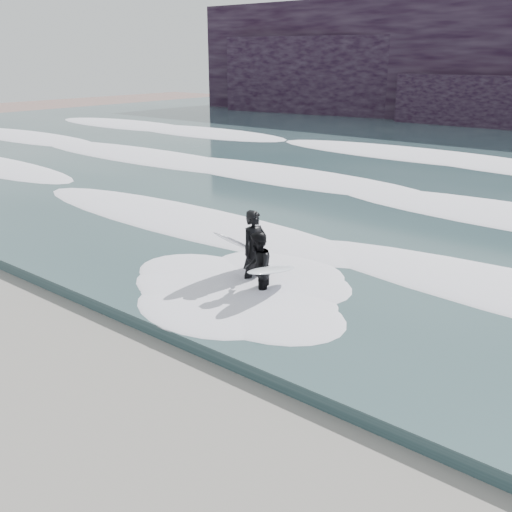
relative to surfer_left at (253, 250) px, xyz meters
name	(u,v)px	position (x,y,z in m)	size (l,w,h in m)	color
ground	(16,405)	(0.10, -6.21, -1.00)	(120.00, 120.00, 0.00)	#856158
foam_near	(320,246)	(0.10, 2.79, -0.60)	(60.00, 3.20, 0.20)	white
foam_mid	(425,199)	(0.10, 9.79, -0.58)	(60.00, 4.00, 0.24)	white
foam_far	(502,164)	(0.10, 18.79, -0.55)	(60.00, 4.80, 0.30)	white
surfer_left	(253,250)	(0.00, 0.00, 0.00)	(1.05, 1.94, 1.98)	black
surfer_right	(259,268)	(0.61, -0.53, -0.15)	(1.22, 1.86, 1.68)	black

